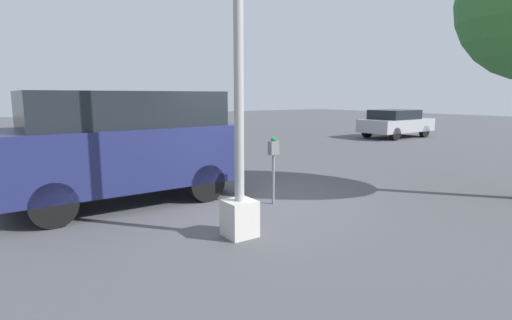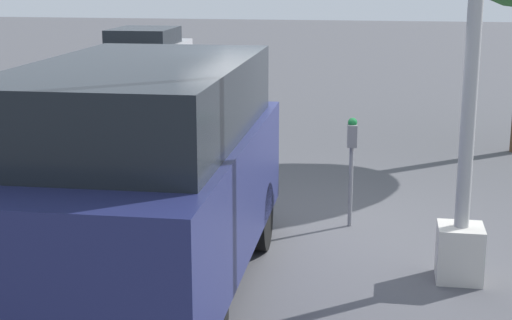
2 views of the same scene
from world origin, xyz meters
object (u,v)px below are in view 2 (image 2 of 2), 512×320
car_distant (146,51)px  parking_meter_near (352,147)px  lamp_post (471,73)px  parked_van (140,172)px

car_distant → parking_meter_near: bearing=-154.5°
parking_meter_near → lamp_post: bearing=32.8°
lamp_post → car_distant: (-14.09, -7.62, -1.30)m
parked_van → car_distant: bearing=-163.8°
parked_van → lamp_post: bearing=104.7°
lamp_post → parked_van: bearing=-74.2°
lamp_post → parked_van: 3.19m
car_distant → parked_van: bearing=-164.3°
lamp_post → parked_van: size_ratio=1.48×
parking_meter_near → parked_van: size_ratio=0.29×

